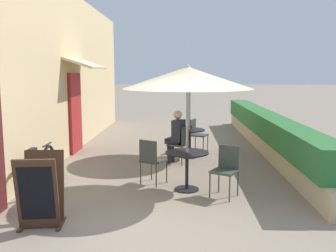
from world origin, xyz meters
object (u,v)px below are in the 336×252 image
(cafe_chair_mid_right, at_px, (181,142))
(seated_patron_mid_right, at_px, (176,134))
(patio_table_near, at_px, (187,162))
(coffee_cup_mid, at_px, (191,127))
(cafe_chair_near_left, at_px, (151,158))
(patio_umbrella_near, at_px, (188,78))
(patio_umbrella_mid, at_px, (190,76))
(bicycle_leaning, at_px, (39,168))
(cafe_chair_mid_left, at_px, (197,132))
(cafe_chair_near_right, at_px, (226,167))
(menu_board, at_px, (41,191))
(patio_table_mid, at_px, (189,137))

(cafe_chair_mid_right, distance_m, seated_patron_mid_right, 0.20)
(patio_table_near, distance_m, seated_patron_mid_right, 2.02)
(patio_table_near, height_order, coffee_cup_mid, coffee_cup_mid)
(cafe_chair_mid_right, bearing_deg, cafe_chair_near_left, -175.62)
(patio_umbrella_near, height_order, patio_umbrella_mid, same)
(patio_umbrella_near, height_order, bicycle_leaning, patio_umbrella_near)
(cafe_chair_mid_left, xyz_separation_m, bicycle_leaning, (-3.05, -3.30, -0.15))
(cafe_chair_mid_left, height_order, coffee_cup_mid, cafe_chair_mid_left)
(cafe_chair_near_right, bearing_deg, coffee_cup_mid, -49.68)
(cafe_chair_mid_right, xyz_separation_m, menu_board, (-1.94, -3.61, -0.02))
(cafe_chair_near_right, height_order, patio_umbrella_mid, patio_umbrella_mid)
(cafe_chair_mid_right, bearing_deg, patio_table_near, -153.74)
(coffee_cup_mid, xyz_separation_m, bicycle_leaning, (-2.87, -2.69, -0.39))
(cafe_chair_near_left, relative_size, patio_umbrella_mid, 0.38)
(patio_umbrella_near, xyz_separation_m, menu_board, (-2.05, -1.66, -1.52))
(cafe_chair_near_left, xyz_separation_m, cafe_chair_mid_left, (0.99, 3.05, 0.00))
(cafe_chair_mid_right, bearing_deg, cafe_chair_mid_left, 5.98)
(patio_table_near, xyz_separation_m, bicycle_leaning, (-2.73, 0.06, -0.15))
(cafe_chair_near_left, height_order, menu_board, menu_board)
(cafe_chair_mid_right, relative_size, menu_board, 0.86)
(patio_umbrella_near, bearing_deg, seated_patron_mid_right, 96.13)
(seated_patron_mid_right, bearing_deg, coffee_cup_mid, -2.07)
(bicycle_leaning, distance_m, menu_board, 1.85)
(patio_umbrella_near, distance_m, menu_board, 3.04)
(cafe_chair_mid_left, bearing_deg, cafe_chair_near_left, 5.11)
(cafe_chair_near_left, bearing_deg, patio_umbrella_mid, 102.34)
(coffee_cup_mid, distance_m, bicycle_leaning, 3.95)
(patio_table_mid, bearing_deg, patio_umbrella_near, -92.21)
(coffee_cup_mid, bearing_deg, patio_umbrella_near, -92.85)
(cafe_chair_mid_left, height_order, bicycle_leaning, cafe_chair_mid_left)
(menu_board, bearing_deg, patio_table_near, 32.14)
(patio_umbrella_near, relative_size, menu_board, 2.25)
(menu_board, bearing_deg, coffee_cup_mid, 56.77)
(patio_umbrella_near, xyz_separation_m, patio_umbrella_mid, (0.10, 2.66, 0.00))
(cafe_chair_near_right, bearing_deg, menu_board, 56.99)
(patio_table_mid, distance_m, seated_patron_mid_right, 0.75)
(patio_table_near, distance_m, bicycle_leaning, 2.74)
(cafe_chair_near_left, height_order, bicycle_leaning, cafe_chair_near_left)
(cafe_chair_near_right, height_order, cafe_chair_mid_left, same)
(cafe_chair_near_right, xyz_separation_m, coffee_cup_mid, (-0.53, 3.06, 0.23))
(patio_table_near, bearing_deg, bicycle_leaning, 178.76)
(patio_umbrella_near, distance_m, cafe_chair_near_left, 1.68)
(cafe_chair_near_right, xyz_separation_m, patio_umbrella_mid, (-0.57, 2.96, 1.51))
(cafe_chair_mid_left, xyz_separation_m, menu_board, (-2.37, -5.02, -0.02))
(patio_umbrella_mid, bearing_deg, menu_board, -116.49)
(patio_umbrella_near, distance_m, cafe_chair_near_right, 1.68)
(cafe_chair_near_left, bearing_deg, cafe_chair_mid_left, 102.59)
(cafe_chair_near_left, relative_size, cafe_chair_mid_right, 1.00)
(seated_patron_mid_right, distance_m, bicycle_leaning, 3.19)
(cafe_chair_near_right, relative_size, coffee_cup_mid, 9.67)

